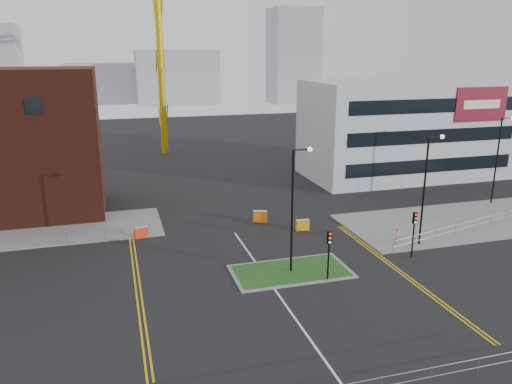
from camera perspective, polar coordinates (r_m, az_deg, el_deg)
ground at (r=29.60m, az=5.72°, el=-15.81°), size 200.00×200.00×0.00m
pavement_right at (r=51.32m, az=23.08°, el=-3.00°), size 24.00×10.00×0.12m
island_kerb at (r=36.81m, az=4.01°, el=-9.04°), size 8.60×4.60×0.08m
grass_island at (r=36.80m, az=4.01°, el=-9.01°), size 8.00×4.00×0.12m
office_block at (r=66.48m, az=16.69°, el=6.93°), size 25.00×12.20×12.00m
streetlamp_island at (r=34.97m, az=4.51°, el=-0.98°), size 1.46×0.36×9.18m
streetlamp_right_near at (r=42.21m, az=18.98°, el=1.13°), size 1.46×0.36×9.18m
streetlamp_right_far at (r=56.96m, az=26.05°, el=4.00°), size 1.46×0.36×9.18m
traffic_light_island at (r=34.81m, az=8.34°, el=-6.15°), size 0.28×0.33×3.65m
traffic_light_right at (r=40.20m, az=17.64°, el=-3.71°), size 0.28×0.33×3.65m
railing_left at (r=43.87m, az=-16.91°, el=-4.54°), size 6.05×0.05×1.10m
railing_right at (r=48.36m, az=23.62°, el=-3.28°), size 19.05×5.05×1.10m
centre_line at (r=31.20m, az=4.33°, el=-13.98°), size 0.15×30.00×0.01m
yellow_left_a at (r=36.73m, az=-13.71°, el=-9.60°), size 0.12×24.00×0.01m
yellow_left_b at (r=36.74m, az=-13.24°, el=-9.56°), size 0.12×24.00×0.01m
yellow_right_a at (r=38.29m, az=15.79°, el=-8.67°), size 0.12×20.00×0.01m
yellow_right_b at (r=38.44m, az=16.18°, el=-8.61°), size 0.12×20.00×0.01m
skyline_b at (r=154.75m, az=-9.01°, el=12.82°), size 24.00×12.00×16.00m
skyline_c at (r=158.08m, az=4.28°, el=15.20°), size 14.00×12.00×28.00m
skyline_d at (r=163.59m, az=-15.84°, el=11.88°), size 30.00×12.00×12.00m
pedestrian at (r=42.76m, az=15.86°, el=-4.92°), size 0.68×0.67×1.59m
barrier_left at (r=44.07m, az=-12.99°, el=-4.47°), size 1.20×0.62×0.96m
barrier_mid at (r=46.82m, az=0.47°, el=-2.75°), size 1.36×0.84×1.09m
barrier_right at (r=44.88m, az=5.33°, el=-3.73°), size 1.20×0.47×0.99m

